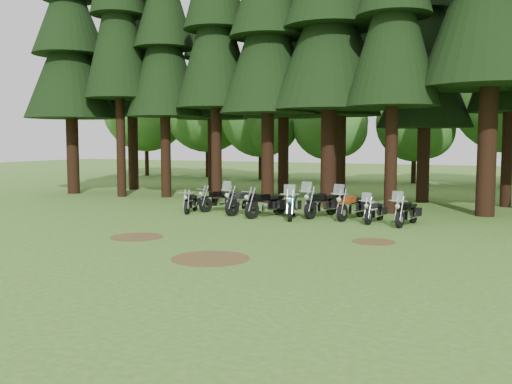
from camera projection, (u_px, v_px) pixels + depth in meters
ground at (242, 234)px, 19.87m from camera, size 120.00×120.00×0.00m
pine_front_0 at (69, 33)px, 34.19m from camera, size 5.49×5.49×16.17m
pine_front_2 at (164, 25)px, 31.96m from camera, size 4.32×4.32×16.22m
pine_front_3 at (215, 3)px, 30.13m from camera, size 4.32×4.32×17.57m
pine_front_4 at (268, 11)px, 28.81m from camera, size 4.95×4.95×16.33m
pine_front_5 at (330, 0)px, 27.44m from camera, size 5.81×5.81×16.72m
pine_back_0 at (131, 32)px, 37.07m from camera, size 5.00×5.00×17.21m
pine_back_1 at (212, 37)px, 35.82m from camera, size 4.52×4.52×16.22m
pine_back_2 at (284, 30)px, 33.81m from camera, size 4.85×4.85×16.30m
pine_back_3 at (342, 21)px, 30.81m from camera, size 4.35×4.35×16.20m
pine_back_4 at (426, 43)px, 29.36m from camera, size 4.94×4.94×13.78m
decid_0 at (148, 111)px, 51.44m from camera, size 8.00×7.78×10.00m
decid_1 at (209, 110)px, 49.32m from camera, size 7.91×7.69×9.88m
decid_2 at (263, 119)px, 46.17m from camera, size 6.72×6.53×8.40m
decid_3 at (332, 124)px, 44.11m from camera, size 6.12×5.95×7.65m
decid_4 at (418, 125)px, 42.54m from camera, size 5.93×5.76×7.41m
dirt_patch_0 at (137, 237)px, 19.33m from camera, size 1.80×1.80×0.01m
dirt_patch_1 at (374, 242)px, 18.42m from camera, size 1.40×1.40×0.01m
dirt_patch_2 at (210, 258)px, 15.84m from camera, size 2.20×2.20×0.01m
motorcycle_0 at (191, 203)px, 25.84m from camera, size 0.74×1.99×0.83m
motorcycle_1 at (219, 201)px, 26.48m from camera, size 0.91×2.13×0.90m
motorcycle_2 at (245, 203)px, 25.20m from camera, size 1.02×2.42×1.54m
motorcycle_3 at (266, 205)px, 24.34m from camera, size 0.95×2.33×0.99m
motorcycle_4 at (292, 207)px, 23.77m from camera, size 0.99×2.40×1.53m
motorcycle_5 at (321, 205)px, 24.31m from camera, size 0.85×2.51×1.58m
motorcycle_6 at (352, 207)px, 23.62m from camera, size 0.76×2.44×1.54m
motorcycle_7 at (374, 212)px, 22.69m from camera, size 0.48×2.04×1.28m
motorcycle_8 at (407, 213)px, 21.88m from camera, size 0.61×2.25×1.41m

